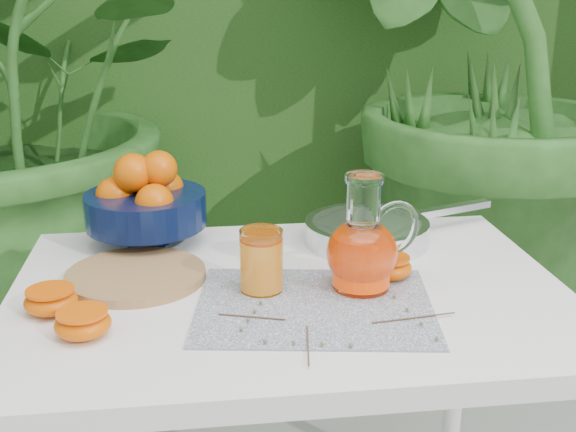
{
  "coord_description": "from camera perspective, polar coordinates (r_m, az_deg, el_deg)",
  "views": [
    {
      "loc": [
        -0.22,
        -1.13,
        1.29
      ],
      "look_at": [
        -0.06,
        0.08,
        0.88
      ],
      "focal_mm": 45.0,
      "sensor_mm": 36.0,
      "label": 1
    }
  ],
  "objects": [
    {
      "name": "thyme_sprigs",
      "position": [
        1.16,
        3.22,
        -8.59
      ],
      "size": [
        0.39,
        0.22,
        0.01
      ],
      "color": "#523625",
      "rests_on": "white_table"
    },
    {
      "name": "placemat",
      "position": [
        1.24,
        2.11,
        -7.09
      ],
      "size": [
        0.44,
        0.37,
        0.0
      ],
      "primitive_type": "cube",
      "rotation": [
        0.0,
        0.0,
        -0.15
      ],
      "color": "#0B1A41",
      "rests_on": "white_table"
    },
    {
      "name": "potted_plant_right",
      "position": [
        2.45,
        13.83,
        11.15
      ],
      "size": [
        2.81,
        2.81,
        1.99
      ],
      "primitive_type": "imported",
      "rotation": [
        0.0,
        0.0,
        2.43
      ],
      "color": "#28531C",
      "rests_on": "ground"
    },
    {
      "name": "juice_tumbler",
      "position": [
        1.27,
        -2.11,
        -3.63
      ],
      "size": [
        0.1,
        0.1,
        0.11
      ],
      "color": "white",
      "rests_on": "white_table"
    },
    {
      "name": "saute_pan",
      "position": [
        1.53,
        6.36,
        -1.12
      ],
      "size": [
        0.48,
        0.33,
        0.05
      ],
      "color": "silver",
      "rests_on": "white_table"
    },
    {
      "name": "fruit_bowl",
      "position": [
        1.52,
        -11.23,
        1.12
      ],
      "size": [
        0.32,
        0.32,
        0.2
      ],
      "color": "black",
      "rests_on": "white_table"
    },
    {
      "name": "juice_pitcher",
      "position": [
        1.28,
        5.97,
        -2.64
      ],
      "size": [
        0.19,
        0.16,
        0.21
      ],
      "color": "white",
      "rests_on": "white_table"
    },
    {
      "name": "orange_halves",
      "position": [
        1.24,
        -8.22,
        -6.2
      ],
      "size": [
        0.71,
        0.28,
        0.04
      ],
      "color": "#DB6302",
      "rests_on": "white_table"
    },
    {
      "name": "cutting_board",
      "position": [
        1.37,
        -11.93,
        -4.62
      ],
      "size": [
        0.3,
        0.3,
        0.02
      ],
      "primitive_type": "cylinder",
      "rotation": [
        0.0,
        0.0,
        -0.19
      ],
      "color": "#926541",
      "rests_on": "white_table"
    },
    {
      "name": "white_table",
      "position": [
        1.34,
        0.11,
        -8.86
      ],
      "size": [
        1.0,
        0.7,
        0.75
      ],
      "color": "white",
      "rests_on": "ground"
    }
  ]
}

